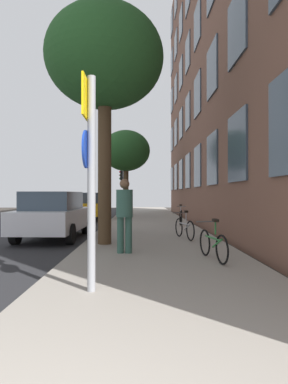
{
  "coord_description": "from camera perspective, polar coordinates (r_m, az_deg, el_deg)",
  "views": [
    {
      "loc": [
        0.7,
        -0.66,
        1.55
      ],
      "look_at": [
        0.81,
        10.46,
        1.62
      ],
      "focal_mm": 29.6,
      "sensor_mm": 36.0,
      "label": 1
    }
  ],
  "objects": [
    {
      "name": "ground_plane",
      "position": [
        16.04,
        -11.76,
        -5.92
      ],
      "size": [
        41.8,
        41.8,
        0.0
      ],
      "primitive_type": "plane",
      "color": "#332D28"
    },
    {
      "name": "road_asphalt",
      "position": [
        16.57,
        -18.94,
        -5.71
      ],
      "size": [
        7.0,
        38.0,
        0.01
      ],
      "primitive_type": "cube",
      "color": "#232326",
      "rests_on": "ground"
    },
    {
      "name": "sidewalk",
      "position": [
        15.74,
        0.91,
        -5.81
      ],
      "size": [
        4.2,
        38.0,
        0.12
      ],
      "primitive_type": "cube",
      "color": "gray",
      "rests_on": "ground"
    },
    {
      "name": "building_facade",
      "position": [
        17.2,
        10.57,
        25.65
      ],
      "size": [
        0.56,
        27.0,
        18.15
      ],
      "color": "brown",
      "rests_on": "ground"
    },
    {
      "name": "sign_post",
      "position": [
        4.76,
        -9.74,
        4.88
      ],
      "size": [
        0.16,
        0.6,
        3.18
      ],
      "color": "gray",
      "rests_on": "sidewalk"
    },
    {
      "name": "traffic_light",
      "position": [
        24.53,
        -3.88,
        1.65
      ],
      "size": [
        0.43,
        0.24,
        3.35
      ],
      "color": "black",
      "rests_on": "sidewalk"
    },
    {
      "name": "tree_near",
      "position": [
        9.97,
        -7.09,
        22.52
      ],
      "size": [
        3.41,
        3.41,
        6.82
      ],
      "color": "#4C3823",
      "rests_on": "sidewalk"
    },
    {
      "name": "tree_far",
      "position": [
        21.49,
        -3.25,
        7.35
      ],
      "size": [
        3.23,
        3.23,
        5.73
      ],
      "color": "#4C3823",
      "rests_on": "sidewalk"
    },
    {
      "name": "bicycle_0",
      "position": [
        7.11,
        12.33,
        -9.12
      ],
      "size": [
        0.44,
        1.55,
        0.9
      ],
      "color": "black",
      "rests_on": "sidewalk"
    },
    {
      "name": "bicycle_1",
      "position": [
        10.28,
        7.3,
        -6.4
      ],
      "size": [
        0.54,
        1.57,
        0.91
      ],
      "color": "black",
      "rests_on": "sidewalk"
    },
    {
      "name": "bicycle_2",
      "position": [
        15.04,
        6.66,
        -4.42
      ],
      "size": [
        0.47,
        1.6,
        0.95
      ],
      "color": "black",
      "rests_on": "sidewalk"
    },
    {
      "name": "pedestrian_0",
      "position": [
        7.7,
        -3.53,
        -3.38
      ],
      "size": [
        0.55,
        0.55,
        1.8
      ],
      "color": "#33594C",
      "rests_on": "sidewalk"
    },
    {
      "name": "car_0",
      "position": [
        11.39,
        -15.86,
        -3.93
      ],
      "size": [
        1.95,
        4.16,
        1.62
      ],
      "color": "silver",
      "rests_on": "road_asphalt"
    },
    {
      "name": "car_1",
      "position": [
        19.15,
        -10.01,
        -2.5
      ],
      "size": [
        1.89,
        3.92,
        1.62
      ],
      "color": "orange",
      "rests_on": "road_asphalt"
    }
  ]
}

